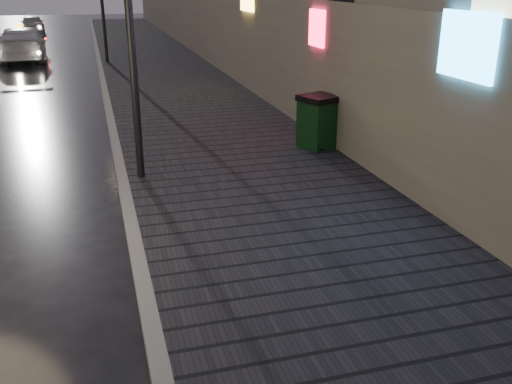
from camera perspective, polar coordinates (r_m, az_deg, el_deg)
sidewalk at (r=25.77m, az=-9.89°, el=12.40°), size 4.60×58.00×0.15m
curb at (r=25.62m, az=-15.33°, el=11.94°), size 0.20×58.00×0.15m
trash_bin at (r=12.58m, az=6.30°, el=7.06°), size 0.97×0.97×1.15m
taxi_mid at (r=29.53m, az=-22.39°, el=13.56°), size 2.44×5.31×1.51m
car_far at (r=42.73m, az=-21.45°, el=15.31°), size 1.74×3.86×1.29m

